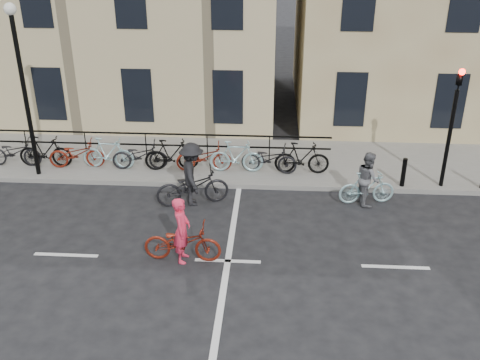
# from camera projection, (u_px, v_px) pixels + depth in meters

# --- Properties ---
(ground) EXTENTS (120.00, 120.00, 0.00)m
(ground) POSITION_uv_depth(u_px,v_px,m) (228.00, 261.00, 12.91)
(ground) COLOR black
(ground) RESTS_ON ground
(sidewalk) EXTENTS (46.00, 4.00, 0.15)m
(sidewalk) POSITION_uv_depth(u_px,v_px,m) (128.00, 159.00, 18.55)
(sidewalk) COLOR slate
(sidewalk) RESTS_ON ground
(traffic_light) EXTENTS (0.18, 0.30, 3.90)m
(traffic_light) POSITION_uv_depth(u_px,v_px,m) (453.00, 114.00, 15.43)
(traffic_light) COLOR black
(traffic_light) RESTS_ON sidewalk
(lamp_post) EXTENTS (0.36, 0.36, 5.28)m
(lamp_post) POSITION_uv_depth(u_px,v_px,m) (21.00, 71.00, 15.81)
(lamp_post) COLOR black
(lamp_post) RESTS_ON sidewalk
(bollard_east) EXTENTS (0.14, 0.14, 0.90)m
(bollard_east) POSITION_uv_depth(u_px,v_px,m) (404.00, 172.00, 16.21)
(bollard_east) COLOR black
(bollard_east) RESTS_ON sidewalk
(parked_bikes) EXTENTS (11.45, 1.23, 1.05)m
(parked_bikes) POSITION_uv_depth(u_px,v_px,m) (155.00, 155.00, 17.37)
(parked_bikes) COLOR black
(parked_bikes) RESTS_ON sidewalk
(cyclist_pink) EXTENTS (1.88, 0.69, 1.66)m
(cyclist_pink) POSITION_uv_depth(u_px,v_px,m) (182.00, 239.00, 12.73)
(cyclist_pink) COLOR maroon
(cyclist_pink) RESTS_ON ground
(cyclist_grey) EXTENTS (1.69, 0.85, 1.59)m
(cyclist_grey) POSITION_uv_depth(u_px,v_px,m) (367.00, 183.00, 15.41)
(cyclist_grey) COLOR #99C3C8
(cyclist_grey) RESTS_ON ground
(cyclist_dark) EXTENTS (2.23, 1.36, 1.88)m
(cyclist_dark) POSITION_uv_depth(u_px,v_px,m) (192.00, 181.00, 15.34)
(cyclist_dark) COLOR black
(cyclist_dark) RESTS_ON ground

